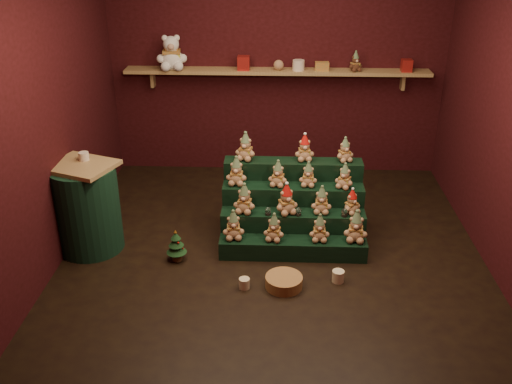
{
  "coord_description": "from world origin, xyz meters",
  "views": [
    {
      "loc": [
        0.03,
        -4.8,
        2.94
      ],
      "look_at": [
        -0.18,
        0.25,
        0.5
      ],
      "focal_mm": 40.0,
      "sensor_mm": 36.0,
      "label": 1
    }
  ],
  "objects_px": {
    "side_table": "(87,208)",
    "white_bear": "(171,48)",
    "snow_globe_b": "(298,212)",
    "wicker_basket": "(284,282)",
    "mug_right": "(338,276)",
    "mini_christmas_tree": "(176,245)",
    "mug_left": "(244,283)",
    "snow_globe_a": "(268,211)",
    "brown_bear": "(355,61)",
    "riser_tier_front": "(293,248)",
    "snow_globe_c": "(345,212)"
  },
  "relations": [
    {
      "from": "side_table",
      "to": "white_bear",
      "type": "height_order",
      "value": "white_bear"
    },
    {
      "from": "snow_globe_a",
      "to": "snow_globe_b",
      "type": "relative_size",
      "value": 1.0
    },
    {
      "from": "snow_globe_b",
      "to": "white_bear",
      "type": "height_order",
      "value": "white_bear"
    },
    {
      "from": "brown_bear",
      "to": "snow_globe_c",
      "type": "bearing_deg",
      "value": -120.4
    },
    {
      "from": "wicker_basket",
      "to": "riser_tier_front",
      "type": "bearing_deg",
      "value": 80.46
    },
    {
      "from": "riser_tier_front",
      "to": "mug_right",
      "type": "distance_m",
      "value": 0.57
    },
    {
      "from": "snow_globe_a",
      "to": "snow_globe_c",
      "type": "bearing_deg",
      "value": 0.0
    },
    {
      "from": "snow_globe_c",
      "to": "snow_globe_b",
      "type": "bearing_deg",
      "value": 180.0
    },
    {
      "from": "mug_right",
      "to": "wicker_basket",
      "type": "height_order",
      "value": "mug_right"
    },
    {
      "from": "riser_tier_front",
      "to": "snow_globe_c",
      "type": "relative_size",
      "value": 16.82
    },
    {
      "from": "snow_globe_c",
      "to": "wicker_basket",
      "type": "bearing_deg",
      "value": -130.75
    },
    {
      "from": "riser_tier_front",
      "to": "snow_globe_c",
      "type": "bearing_deg",
      "value": 18.16
    },
    {
      "from": "snow_globe_b",
      "to": "wicker_basket",
      "type": "height_order",
      "value": "snow_globe_b"
    },
    {
      "from": "mug_left",
      "to": "white_bear",
      "type": "height_order",
      "value": "white_bear"
    },
    {
      "from": "snow_globe_b",
      "to": "snow_globe_a",
      "type": "bearing_deg",
      "value": 180.0
    },
    {
      "from": "mug_right",
      "to": "wicker_basket",
      "type": "relative_size",
      "value": 0.33
    },
    {
      "from": "snow_globe_b",
      "to": "brown_bear",
      "type": "relative_size",
      "value": 0.35
    },
    {
      "from": "riser_tier_front",
      "to": "wicker_basket",
      "type": "xyz_separation_m",
      "value": [
        -0.08,
        -0.5,
        -0.04
      ]
    },
    {
      "from": "mug_left",
      "to": "wicker_basket",
      "type": "relative_size",
      "value": 0.29
    },
    {
      "from": "snow_globe_b",
      "to": "mug_left",
      "type": "bearing_deg",
      "value": -124.47
    },
    {
      "from": "riser_tier_front",
      "to": "mug_right",
      "type": "relative_size",
      "value": 12.89
    },
    {
      "from": "riser_tier_front",
      "to": "mug_left",
      "type": "bearing_deg",
      "value": -128.69
    },
    {
      "from": "side_table",
      "to": "wicker_basket",
      "type": "xyz_separation_m",
      "value": [
        1.88,
        -0.59,
        -0.39
      ]
    },
    {
      "from": "snow_globe_c",
      "to": "white_bear",
      "type": "height_order",
      "value": "white_bear"
    },
    {
      "from": "snow_globe_a",
      "to": "mug_right",
      "type": "relative_size",
      "value": 0.73
    },
    {
      "from": "mini_christmas_tree",
      "to": "wicker_basket",
      "type": "xyz_separation_m",
      "value": [
        1.01,
        -0.4,
        -0.11
      ]
    },
    {
      "from": "snow_globe_c",
      "to": "wicker_basket",
      "type": "height_order",
      "value": "snow_globe_c"
    },
    {
      "from": "riser_tier_front",
      "to": "mini_christmas_tree",
      "type": "relative_size",
      "value": 4.3
    },
    {
      "from": "brown_bear",
      "to": "white_bear",
      "type": "bearing_deg",
      "value": 156.94
    },
    {
      "from": "riser_tier_front",
      "to": "mug_left",
      "type": "xyz_separation_m",
      "value": [
        -0.43,
        -0.54,
        -0.04
      ]
    },
    {
      "from": "side_table",
      "to": "mini_christmas_tree",
      "type": "bearing_deg",
      "value": 8.24
    },
    {
      "from": "brown_bear",
      "to": "riser_tier_front",
      "type": "bearing_deg",
      "value": -133.18
    },
    {
      "from": "snow_globe_a",
      "to": "mini_christmas_tree",
      "type": "relative_size",
      "value": 0.24
    },
    {
      "from": "side_table",
      "to": "white_bear",
      "type": "bearing_deg",
      "value": 94.54
    },
    {
      "from": "side_table",
      "to": "mug_right",
      "type": "distance_m",
      "value": 2.45
    },
    {
      "from": "snow_globe_b",
      "to": "mini_christmas_tree",
      "type": "height_order",
      "value": "snow_globe_b"
    },
    {
      "from": "side_table",
      "to": "riser_tier_front",
      "type": "bearing_deg",
      "value": 18.32
    },
    {
      "from": "wicker_basket",
      "to": "brown_bear",
      "type": "xyz_separation_m",
      "value": [
        0.81,
        2.47,
        1.38
      ]
    },
    {
      "from": "side_table",
      "to": "mini_christmas_tree",
      "type": "relative_size",
      "value": 2.73
    },
    {
      "from": "riser_tier_front",
      "to": "snow_globe_a",
      "type": "height_order",
      "value": "snow_globe_a"
    },
    {
      "from": "mug_right",
      "to": "wicker_basket",
      "type": "bearing_deg",
      "value": -168.23
    },
    {
      "from": "mug_right",
      "to": "riser_tier_front",
      "type": "bearing_deg",
      "value": 134.67
    },
    {
      "from": "snow_globe_c",
      "to": "wicker_basket",
      "type": "distance_m",
      "value": 0.94
    },
    {
      "from": "mini_christmas_tree",
      "to": "wicker_basket",
      "type": "relative_size",
      "value": 0.99
    },
    {
      "from": "snow_globe_b",
      "to": "brown_bear",
      "type": "xyz_separation_m",
      "value": [
        0.67,
        1.81,
        1.03
      ]
    },
    {
      "from": "snow_globe_a",
      "to": "side_table",
      "type": "distance_m",
      "value": 1.73
    },
    {
      "from": "snow_globe_b",
      "to": "snow_globe_c",
      "type": "relative_size",
      "value": 0.95
    },
    {
      "from": "snow_globe_c",
      "to": "mug_left",
      "type": "xyz_separation_m",
      "value": [
        -0.92,
        -0.7,
        -0.35
      ]
    },
    {
      "from": "mug_right",
      "to": "brown_bear",
      "type": "bearing_deg",
      "value": 82.27
    },
    {
      "from": "riser_tier_front",
      "to": "wicker_basket",
      "type": "relative_size",
      "value": 4.25
    }
  ]
}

